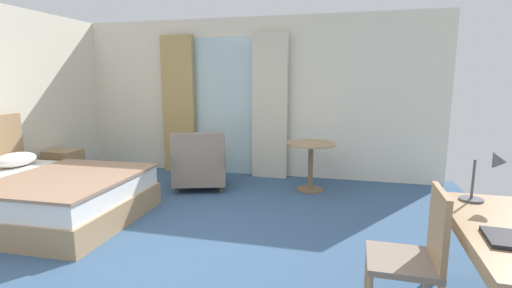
{
  "coord_description": "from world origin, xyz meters",
  "views": [
    {
      "loc": [
        1.59,
        -2.89,
        1.58
      ],
      "look_at": [
        0.69,
        0.68,
        0.94
      ],
      "focal_mm": 25.8,
      "sensor_mm": 36.0,
      "label": 1
    }
  ],
  "objects_px": {
    "desk_chair": "(416,251)",
    "nightstand": "(64,167)",
    "armchair_by_window": "(200,166)",
    "bed": "(38,195)",
    "desk_lamp": "(489,170)",
    "closed_book": "(512,240)",
    "round_cafe_table": "(311,155)",
    "writing_desk": "(509,243)"
  },
  "relations": [
    {
      "from": "nightstand",
      "to": "desk_lamp",
      "type": "height_order",
      "value": "desk_lamp"
    },
    {
      "from": "nightstand",
      "to": "armchair_by_window",
      "type": "relative_size",
      "value": 0.54
    },
    {
      "from": "armchair_by_window",
      "to": "desk_chair",
      "type": "bearing_deg",
      "value": -45.02
    },
    {
      "from": "desk_lamp",
      "to": "round_cafe_table",
      "type": "height_order",
      "value": "desk_lamp"
    },
    {
      "from": "armchair_by_window",
      "to": "nightstand",
      "type": "bearing_deg",
      "value": -173.53
    },
    {
      "from": "nightstand",
      "to": "desk_chair",
      "type": "xyz_separation_m",
      "value": [
        4.68,
        -2.29,
        0.25
      ]
    },
    {
      "from": "writing_desk",
      "to": "desk_lamp",
      "type": "height_order",
      "value": "desk_lamp"
    },
    {
      "from": "bed",
      "to": "closed_book",
      "type": "height_order",
      "value": "bed"
    },
    {
      "from": "desk_chair",
      "to": "armchair_by_window",
      "type": "xyz_separation_m",
      "value": [
        -2.53,
        2.53,
        -0.18
      ]
    },
    {
      "from": "desk_chair",
      "to": "nightstand",
      "type": "bearing_deg",
      "value": 153.93
    },
    {
      "from": "desk_chair",
      "to": "closed_book",
      "type": "height_order",
      "value": "desk_chair"
    },
    {
      "from": "closed_book",
      "to": "desk_chair",
      "type": "bearing_deg",
      "value": 155.47
    },
    {
      "from": "writing_desk",
      "to": "round_cafe_table",
      "type": "distance_m",
      "value": 3.21
    },
    {
      "from": "bed",
      "to": "round_cafe_table",
      "type": "xyz_separation_m",
      "value": [
        2.9,
        1.88,
        0.23
      ]
    },
    {
      "from": "desk_chair",
      "to": "desk_lamp",
      "type": "height_order",
      "value": "desk_lamp"
    },
    {
      "from": "closed_book",
      "to": "round_cafe_table",
      "type": "bearing_deg",
      "value": 118.64
    },
    {
      "from": "nightstand",
      "to": "closed_book",
      "type": "relative_size",
      "value": 1.94
    },
    {
      "from": "nightstand",
      "to": "armchair_by_window",
      "type": "height_order",
      "value": "armchair_by_window"
    },
    {
      "from": "desk_lamp",
      "to": "round_cafe_table",
      "type": "distance_m",
      "value": 2.85
    },
    {
      "from": "nightstand",
      "to": "desk_lamp",
      "type": "distance_m",
      "value": 5.55
    },
    {
      "from": "desk_chair",
      "to": "closed_book",
      "type": "xyz_separation_m",
      "value": [
        0.42,
        -0.23,
        0.23
      ]
    },
    {
      "from": "nightstand",
      "to": "armchair_by_window",
      "type": "distance_m",
      "value": 2.16
    },
    {
      "from": "closed_book",
      "to": "round_cafe_table",
      "type": "distance_m",
      "value": 3.37
    },
    {
      "from": "writing_desk",
      "to": "desk_lamp",
      "type": "distance_m",
      "value": 0.57
    },
    {
      "from": "writing_desk",
      "to": "desk_chair",
      "type": "height_order",
      "value": "desk_chair"
    },
    {
      "from": "desk_lamp",
      "to": "armchair_by_window",
      "type": "relative_size",
      "value": 0.42
    },
    {
      "from": "desk_lamp",
      "to": "closed_book",
      "type": "xyz_separation_m",
      "value": [
        -0.08,
        -0.66,
        -0.23
      ]
    },
    {
      "from": "nightstand",
      "to": "round_cafe_table",
      "type": "xyz_separation_m",
      "value": [
        3.73,
        0.54,
        0.26
      ]
    },
    {
      "from": "bed",
      "to": "desk_lamp",
      "type": "xyz_separation_m",
      "value": [
        4.36,
        -0.53,
        0.68
      ]
    },
    {
      "from": "desk_chair",
      "to": "bed",
      "type": "bearing_deg",
      "value": 166.15
    },
    {
      "from": "bed",
      "to": "nightstand",
      "type": "bearing_deg",
      "value": 121.69
    },
    {
      "from": "desk_lamp",
      "to": "round_cafe_table",
      "type": "xyz_separation_m",
      "value": [
        -1.45,
        2.41,
        -0.45
      ]
    },
    {
      "from": "writing_desk",
      "to": "round_cafe_table",
      "type": "bearing_deg",
      "value": 116.69
    },
    {
      "from": "desk_chair",
      "to": "round_cafe_table",
      "type": "bearing_deg",
      "value": 108.55
    },
    {
      "from": "bed",
      "to": "desk_chair",
      "type": "height_order",
      "value": "bed"
    },
    {
      "from": "desk_chair",
      "to": "desk_lamp",
      "type": "xyz_separation_m",
      "value": [
        0.5,
        0.43,
        0.45
      ]
    },
    {
      "from": "desk_chair",
      "to": "armchair_by_window",
      "type": "relative_size",
      "value": 0.96
    },
    {
      "from": "desk_chair",
      "to": "round_cafe_table",
      "type": "xyz_separation_m",
      "value": [
        -0.95,
        2.83,
        0.01
      ]
    },
    {
      "from": "bed",
      "to": "armchair_by_window",
      "type": "height_order",
      "value": "bed"
    },
    {
      "from": "bed",
      "to": "armchair_by_window",
      "type": "xyz_separation_m",
      "value": [
        1.32,
        1.58,
        0.05
      ]
    },
    {
      "from": "writing_desk",
      "to": "desk_chair",
      "type": "distance_m",
      "value": 0.51
    },
    {
      "from": "bed",
      "to": "closed_book",
      "type": "xyz_separation_m",
      "value": [
        4.28,
        -1.19,
        0.45
      ]
    }
  ]
}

